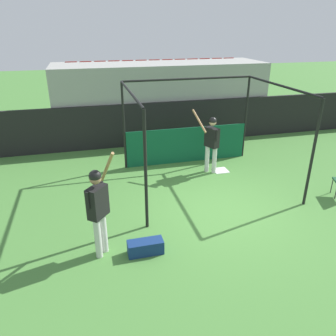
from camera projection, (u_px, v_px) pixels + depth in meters
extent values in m
plane|color=#477F38|center=(222.00, 211.00, 7.94)|extent=(60.00, 60.00, 0.00)
cube|color=black|center=(168.00, 123.00, 12.24)|extent=(24.00, 0.12, 1.57)
cube|color=#9E9E99|center=(160.00, 99.00, 13.11)|extent=(8.15, 2.40, 2.82)
cube|color=maroon|center=(74.00, 103.00, 11.56)|extent=(0.45, 0.40, 0.10)
cube|color=maroon|center=(74.00, 95.00, 11.62)|extent=(0.45, 0.06, 0.40)
cube|color=maroon|center=(90.00, 102.00, 11.68)|extent=(0.45, 0.40, 0.10)
cube|color=maroon|center=(90.00, 95.00, 11.75)|extent=(0.45, 0.06, 0.40)
cube|color=maroon|center=(106.00, 101.00, 11.81)|extent=(0.45, 0.40, 0.10)
cube|color=maroon|center=(105.00, 94.00, 11.88)|extent=(0.45, 0.06, 0.40)
cube|color=maroon|center=(121.00, 100.00, 11.94)|extent=(0.45, 0.40, 0.10)
cube|color=maroon|center=(120.00, 93.00, 12.00)|extent=(0.45, 0.06, 0.40)
cube|color=maroon|center=(136.00, 100.00, 12.06)|extent=(0.45, 0.40, 0.10)
cube|color=maroon|center=(135.00, 92.00, 12.13)|extent=(0.45, 0.06, 0.40)
cube|color=maroon|center=(151.00, 99.00, 12.19)|extent=(0.45, 0.40, 0.10)
cube|color=maroon|center=(150.00, 92.00, 12.26)|extent=(0.45, 0.06, 0.40)
cube|color=maroon|center=(165.00, 98.00, 12.32)|extent=(0.45, 0.40, 0.10)
cube|color=maroon|center=(164.00, 91.00, 12.38)|extent=(0.45, 0.06, 0.40)
cube|color=maroon|center=(179.00, 97.00, 12.44)|extent=(0.45, 0.40, 0.10)
cube|color=maroon|center=(178.00, 90.00, 12.51)|extent=(0.45, 0.06, 0.40)
cube|color=maroon|center=(193.00, 97.00, 12.57)|extent=(0.45, 0.40, 0.10)
cube|color=maroon|center=(191.00, 90.00, 12.64)|extent=(0.45, 0.06, 0.40)
cube|color=maroon|center=(206.00, 96.00, 12.70)|extent=(0.45, 0.40, 0.10)
cube|color=maroon|center=(205.00, 89.00, 12.76)|extent=(0.45, 0.06, 0.40)
cube|color=maroon|center=(219.00, 95.00, 12.82)|extent=(0.45, 0.40, 0.10)
cube|color=maroon|center=(218.00, 88.00, 12.89)|extent=(0.45, 0.06, 0.40)
cube|color=maroon|center=(232.00, 95.00, 12.95)|extent=(0.45, 0.40, 0.10)
cube|color=maroon|center=(231.00, 88.00, 13.02)|extent=(0.45, 0.06, 0.40)
cube|color=maroon|center=(245.00, 94.00, 13.08)|extent=(0.45, 0.40, 0.10)
cube|color=maroon|center=(243.00, 87.00, 13.14)|extent=(0.45, 0.06, 0.40)
cube|color=maroon|center=(73.00, 88.00, 12.11)|extent=(0.45, 0.40, 0.10)
cube|color=maroon|center=(73.00, 80.00, 12.17)|extent=(0.45, 0.06, 0.40)
cube|color=maroon|center=(88.00, 87.00, 12.23)|extent=(0.45, 0.40, 0.10)
cube|color=maroon|center=(88.00, 80.00, 12.30)|extent=(0.45, 0.06, 0.40)
cube|color=maroon|center=(103.00, 86.00, 12.36)|extent=(0.45, 0.40, 0.10)
cube|color=maroon|center=(102.00, 79.00, 12.43)|extent=(0.45, 0.06, 0.40)
cube|color=maroon|center=(118.00, 86.00, 12.49)|extent=(0.45, 0.40, 0.10)
cube|color=maroon|center=(117.00, 79.00, 12.55)|extent=(0.45, 0.06, 0.40)
cube|color=maroon|center=(132.00, 85.00, 12.61)|extent=(0.45, 0.40, 0.10)
cube|color=maroon|center=(131.00, 78.00, 12.68)|extent=(0.45, 0.06, 0.40)
cube|color=maroon|center=(146.00, 84.00, 12.74)|extent=(0.45, 0.40, 0.10)
cube|color=maroon|center=(145.00, 78.00, 12.81)|extent=(0.45, 0.06, 0.40)
cube|color=maroon|center=(160.00, 84.00, 12.87)|extent=(0.45, 0.40, 0.10)
cube|color=maroon|center=(159.00, 77.00, 12.93)|extent=(0.45, 0.06, 0.40)
cube|color=maroon|center=(173.00, 83.00, 12.99)|extent=(0.45, 0.40, 0.10)
cube|color=maroon|center=(172.00, 77.00, 13.06)|extent=(0.45, 0.06, 0.40)
cube|color=maroon|center=(187.00, 83.00, 13.12)|extent=(0.45, 0.40, 0.10)
cube|color=maroon|center=(185.00, 76.00, 13.19)|extent=(0.45, 0.06, 0.40)
cube|color=maroon|center=(200.00, 82.00, 13.25)|extent=(0.45, 0.40, 0.10)
cube|color=maroon|center=(198.00, 76.00, 13.31)|extent=(0.45, 0.06, 0.40)
cube|color=maroon|center=(212.00, 82.00, 13.37)|extent=(0.45, 0.40, 0.10)
cube|color=maroon|center=(211.00, 75.00, 13.44)|extent=(0.45, 0.06, 0.40)
cube|color=maroon|center=(225.00, 81.00, 13.50)|extent=(0.45, 0.40, 0.10)
cube|color=maroon|center=(223.00, 75.00, 13.57)|extent=(0.45, 0.06, 0.40)
cube|color=maroon|center=(237.00, 81.00, 13.63)|extent=(0.45, 0.40, 0.10)
cube|color=maroon|center=(236.00, 74.00, 13.69)|extent=(0.45, 0.06, 0.40)
cube|color=maroon|center=(72.00, 74.00, 12.66)|extent=(0.45, 0.40, 0.10)
cube|color=maroon|center=(72.00, 67.00, 12.72)|extent=(0.45, 0.06, 0.40)
cube|color=maroon|center=(87.00, 73.00, 12.78)|extent=(0.45, 0.40, 0.10)
cube|color=maroon|center=(86.00, 66.00, 12.85)|extent=(0.45, 0.06, 0.40)
cube|color=maroon|center=(101.00, 73.00, 12.91)|extent=(0.45, 0.40, 0.10)
cube|color=maroon|center=(100.00, 66.00, 12.98)|extent=(0.45, 0.06, 0.40)
cube|color=maroon|center=(115.00, 72.00, 13.04)|extent=(0.45, 0.40, 0.10)
cube|color=maroon|center=(114.00, 66.00, 13.10)|extent=(0.45, 0.06, 0.40)
cube|color=maroon|center=(129.00, 72.00, 13.16)|extent=(0.45, 0.40, 0.10)
cube|color=maroon|center=(128.00, 65.00, 13.23)|extent=(0.45, 0.06, 0.40)
cube|color=maroon|center=(142.00, 71.00, 13.29)|extent=(0.45, 0.40, 0.10)
cube|color=maroon|center=(141.00, 65.00, 13.36)|extent=(0.45, 0.06, 0.40)
cube|color=maroon|center=(155.00, 71.00, 13.42)|extent=(0.45, 0.40, 0.10)
cube|color=maroon|center=(154.00, 65.00, 13.48)|extent=(0.45, 0.06, 0.40)
cube|color=maroon|center=(168.00, 70.00, 13.54)|extent=(0.45, 0.40, 0.10)
cube|color=maroon|center=(167.00, 64.00, 13.61)|extent=(0.45, 0.06, 0.40)
cube|color=maroon|center=(181.00, 70.00, 13.67)|extent=(0.45, 0.40, 0.10)
cube|color=maroon|center=(180.00, 64.00, 13.74)|extent=(0.45, 0.06, 0.40)
cube|color=maroon|center=(194.00, 70.00, 13.80)|extent=(0.45, 0.40, 0.10)
cube|color=maroon|center=(192.00, 63.00, 13.86)|extent=(0.45, 0.06, 0.40)
cube|color=maroon|center=(206.00, 69.00, 13.92)|extent=(0.45, 0.40, 0.10)
cube|color=maroon|center=(205.00, 63.00, 13.99)|extent=(0.45, 0.06, 0.40)
cube|color=maroon|center=(218.00, 69.00, 14.05)|extent=(0.45, 0.40, 0.10)
cube|color=maroon|center=(217.00, 63.00, 14.12)|extent=(0.45, 0.06, 0.40)
cube|color=maroon|center=(230.00, 68.00, 14.18)|extent=(0.45, 0.40, 0.10)
cube|color=maroon|center=(228.00, 62.00, 14.24)|extent=(0.45, 0.06, 0.40)
cylinder|color=black|center=(146.00, 172.00, 6.80)|extent=(0.07, 0.07, 2.67)
cylinder|color=black|center=(313.00, 155.00, 7.72)|extent=(0.07, 0.07, 2.67)
cylinder|color=black|center=(124.00, 127.00, 9.84)|extent=(0.07, 0.07, 2.67)
cylinder|color=black|center=(246.00, 118.00, 10.77)|extent=(0.07, 0.07, 2.67)
cylinder|color=black|center=(130.00, 93.00, 7.79)|extent=(0.06, 3.43, 0.06)
cylinder|color=black|center=(280.00, 85.00, 8.71)|extent=(0.06, 3.43, 0.06)
cylinder|color=black|center=(189.00, 79.00, 9.77)|extent=(4.01, 0.06, 0.06)
cube|color=#0F5133|center=(187.00, 145.00, 10.59)|extent=(3.94, 0.03, 1.16)
cube|color=white|center=(221.00, 170.00, 10.14)|extent=(0.44, 0.44, 0.02)
cylinder|color=silver|center=(214.00, 160.00, 9.86)|extent=(0.17, 0.17, 0.82)
cylinder|color=silver|center=(207.00, 159.00, 9.94)|extent=(0.17, 0.17, 0.82)
cube|color=black|center=(212.00, 137.00, 9.62)|extent=(0.37, 0.48, 0.58)
sphere|color=tan|center=(213.00, 122.00, 9.44)|extent=(0.21, 0.21, 0.21)
sphere|color=black|center=(213.00, 121.00, 9.42)|extent=(0.22, 0.22, 0.22)
cylinder|color=black|center=(217.00, 135.00, 9.38)|extent=(0.09, 0.09, 0.32)
cylinder|color=black|center=(206.00, 132.00, 9.71)|extent=(0.09, 0.09, 0.32)
cylinder|color=#AD7F4C|center=(199.00, 121.00, 9.44)|extent=(0.23, 0.74, 0.54)
sphere|color=#AD7F4C|center=(209.00, 128.00, 9.69)|extent=(0.08, 0.08, 0.08)
cylinder|color=silver|center=(98.00, 238.00, 6.21)|extent=(0.18, 0.18, 0.86)
cylinder|color=silver|center=(104.00, 233.00, 6.37)|extent=(0.18, 0.18, 0.86)
cube|color=black|center=(98.00, 202.00, 6.00)|extent=(0.44, 0.46, 0.61)
sphere|color=#A37556|center=(95.00, 179.00, 5.81)|extent=(0.22, 0.22, 0.22)
sphere|color=black|center=(95.00, 176.00, 5.79)|extent=(0.23, 0.23, 0.23)
cylinder|color=black|center=(88.00, 200.00, 5.78)|extent=(0.10, 0.10, 0.34)
cylinder|color=black|center=(102.00, 190.00, 6.14)|extent=(0.10, 0.10, 0.34)
cylinder|color=#AD7F4C|center=(107.00, 168.00, 6.07)|extent=(0.29, 0.53, 0.76)
sphere|color=#AD7F4C|center=(96.00, 189.00, 6.07)|extent=(0.08, 0.08, 0.08)
cylinder|color=#333333|center=(336.00, 191.00, 8.41)|extent=(0.02, 0.02, 0.44)
cylinder|color=#333333|center=(332.00, 185.00, 8.72)|extent=(0.02, 0.02, 0.44)
cube|color=navy|center=(145.00, 247.00, 6.42)|extent=(0.70, 0.28, 0.28)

